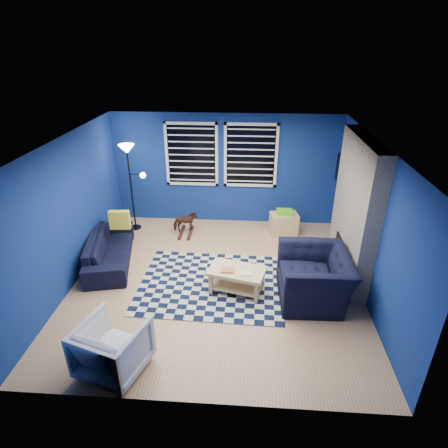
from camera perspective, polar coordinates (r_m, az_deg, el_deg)
name	(u,v)px	position (r m, az deg, el deg)	size (l,w,h in m)	color
floor	(216,281)	(6.78, -1.19, -8.70)	(5.00, 5.00, 0.00)	tan
ceiling	(215,143)	(5.71, -1.42, 12.21)	(5.00, 5.00, 0.00)	white
wall_back	(226,170)	(8.46, 0.25, 8.22)	(5.00, 5.00, 0.00)	navy
wall_left	(68,214)	(6.83, -22.68, 1.43)	(5.00, 5.00, 0.00)	navy
wall_right	(371,223)	(6.43, 21.47, 0.11)	(5.00, 5.00, 0.00)	navy
fireplace	(354,213)	(6.85, 19.18, 1.62)	(0.65, 2.00, 2.50)	gray
window_left	(192,155)	(8.40, -4.96, 10.49)	(1.17, 0.06, 1.42)	black
window_right	(251,156)	(8.30, 4.09, 10.33)	(1.17, 0.06, 1.42)	black
tv	(342,173)	(8.15, 17.58, 7.36)	(0.07, 1.00, 0.58)	black
rug	(211,284)	(6.71, -1.95, -9.06)	(2.50, 2.00, 0.02)	black
sofa	(110,249)	(7.52, -17.02, -3.62)	(0.75, 1.92, 0.56)	black
armchair_big	(314,277)	(6.34, 13.56, -7.86)	(1.10, 1.26, 0.82)	black
armchair_bent	(113,348)	(5.23, -16.58, -17.61)	(0.79, 0.81, 0.74)	gray
rocking_horse	(185,222)	(8.23, -5.89, 0.29)	(0.52, 0.24, 0.44)	#402614
coffee_table	(237,276)	(6.36, 1.94, -7.89)	(1.03, 0.74, 0.46)	#DFB37D
cabinet	(284,224)	(8.31, 9.08, 0.07)	(0.64, 0.48, 0.58)	#DFB37D
floor_lamp	(129,161)	(8.22, -14.28, 9.27)	(0.53, 0.32, 1.93)	black
throw_pillow	(120,220)	(7.52, -15.62, 0.61)	(0.39, 0.12, 0.37)	gold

